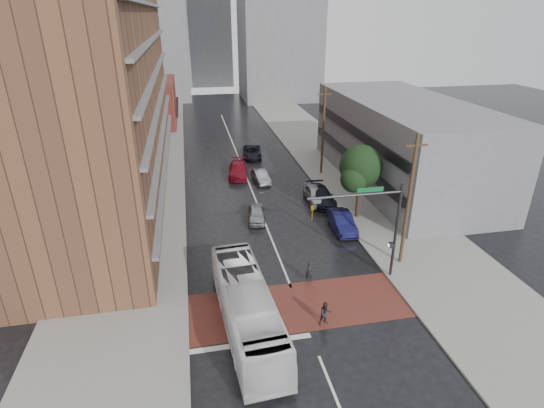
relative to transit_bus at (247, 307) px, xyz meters
name	(u,v)px	position (x,y,z in m)	size (l,w,h in m)	color
ground	(300,311)	(3.55, 1.00, -1.56)	(160.00, 160.00, 0.00)	black
crosswalk	(298,306)	(3.55, 1.50, -1.55)	(14.00, 5.00, 0.02)	maroon
sidewalk_west	(144,182)	(-7.95, 26.00, -1.49)	(9.00, 90.00, 0.15)	gray
sidewalk_east	(340,169)	(15.05, 26.00, -1.49)	(9.00, 90.00, 0.15)	gray
apartment_block	(97,51)	(-10.45, 25.00, 12.44)	(10.00, 44.00, 28.00)	brown
storefront_west	(151,102)	(-8.45, 55.00, 1.94)	(8.00, 16.00, 7.00)	brown
building_east	(402,142)	(20.05, 21.00, 2.94)	(11.00, 26.00, 9.00)	slate
distant_tower_west	(141,20)	(-10.45, 79.00, 14.44)	(18.00, 16.00, 32.00)	slate
distant_tower_east	(280,9)	(17.55, 73.00, 16.44)	(16.00, 14.00, 36.00)	slate
distant_tower_center	(206,36)	(3.55, 96.00, 10.44)	(12.00, 10.00, 24.00)	slate
street_tree	(361,169)	(12.07, 13.03, 3.17)	(4.20, 4.10, 6.90)	#332319
signal_mast	(378,219)	(9.40, 3.50, 3.17)	(6.50, 0.30, 7.20)	#2D2D33
utility_pole_near	(409,201)	(12.35, 5.00, 3.57)	(1.60, 0.26, 10.00)	#473321
utility_pole_far	(323,131)	(12.35, 25.00, 3.57)	(1.60, 0.26, 10.00)	#473321
transit_bus	(247,307)	(0.00, 0.00, 0.00)	(2.63, 11.23, 3.13)	silver
pedestrian_a	(310,272)	(4.97, 4.00, -0.78)	(0.57, 0.37, 1.57)	black
pedestrian_b	(325,314)	(4.68, -0.50, -0.79)	(0.75, 0.59, 1.55)	black
car_travel_a	(256,213)	(2.89, 14.33, -0.91)	(1.53, 3.81, 1.30)	#9A9EA1
car_travel_b	(261,177)	(4.92, 23.64, -0.92)	(1.36, 3.90, 1.28)	#A5A8AD
car_travel_c	(238,170)	(2.67, 26.08, -0.80)	(2.13, 5.25, 1.52)	maroon
suv_travel	(252,152)	(5.31, 32.56, -0.84)	(2.39, 5.19, 1.44)	black
car_parked_near	(342,222)	(9.85, 11.00, -0.79)	(1.63, 4.69, 1.54)	#12123F
car_parked_mid	(321,195)	(9.85, 17.00, -0.83)	(2.07, 5.08, 1.48)	black
car_parked_far	(316,194)	(9.36, 17.27, -0.76)	(1.89, 4.70, 1.60)	#ADAEB5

